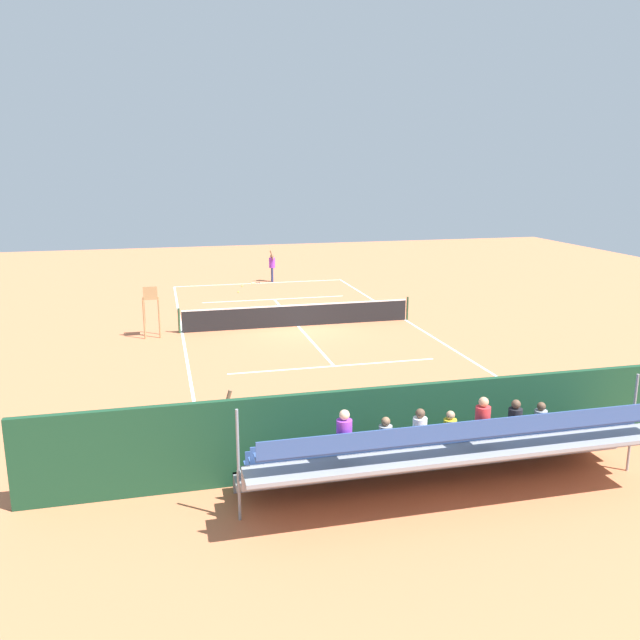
{
  "coord_description": "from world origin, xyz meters",
  "views": [
    {
      "loc": [
        5.8,
        27.39,
        6.93
      ],
      "look_at": [
        0.0,
        4.0,
        1.2
      ],
      "focal_mm": 36.86,
      "sensor_mm": 36.0,
      "label": 1
    }
  ],
  "objects_px": {
    "bleacher_stand": "(447,450)",
    "umpire_chair": "(151,306)",
    "courtside_bench": "(520,419)",
    "tennis_ball_far": "(238,292)",
    "tennis_ball_near": "(242,286)",
    "line_judge": "(229,431)",
    "tennis_net": "(298,315)",
    "tennis_player": "(272,265)",
    "tennis_racket": "(254,283)",
    "equipment_bag": "(452,442)"
  },
  "relations": [
    {
      "from": "bleacher_stand",
      "to": "equipment_bag",
      "type": "height_order",
      "value": "bleacher_stand"
    },
    {
      "from": "equipment_bag",
      "to": "tennis_racket",
      "type": "height_order",
      "value": "equipment_bag"
    },
    {
      "from": "tennis_ball_near",
      "to": "line_judge",
      "type": "xyz_separation_m",
      "value": [
        3.28,
        23.45,
        0.98
      ]
    },
    {
      "from": "tennis_net",
      "to": "tennis_ball_far",
      "type": "bearing_deg",
      "value": -79.12
    },
    {
      "from": "courtside_bench",
      "to": "tennis_player",
      "type": "height_order",
      "value": "tennis_player"
    },
    {
      "from": "tennis_racket",
      "to": "tennis_ball_near",
      "type": "height_order",
      "value": "tennis_ball_near"
    },
    {
      "from": "courtside_bench",
      "to": "line_judge",
      "type": "bearing_deg",
      "value": 0.65
    },
    {
      "from": "bleacher_stand",
      "to": "line_judge",
      "type": "height_order",
      "value": "bleacher_stand"
    },
    {
      "from": "tennis_player",
      "to": "tennis_racket",
      "type": "height_order",
      "value": "tennis_player"
    },
    {
      "from": "bleacher_stand",
      "to": "courtside_bench",
      "type": "relative_size",
      "value": 5.03
    },
    {
      "from": "tennis_ball_near",
      "to": "tennis_player",
      "type": "bearing_deg",
      "value": -147.47
    },
    {
      "from": "line_judge",
      "to": "courtside_bench",
      "type": "bearing_deg",
      "value": -179.35
    },
    {
      "from": "bleacher_stand",
      "to": "umpire_chair",
      "type": "height_order",
      "value": "bleacher_stand"
    },
    {
      "from": "equipment_bag",
      "to": "tennis_net",
      "type": "bearing_deg",
      "value": -85.44
    },
    {
      "from": "tennis_ball_far",
      "to": "line_judge",
      "type": "relative_size",
      "value": 0.03
    },
    {
      "from": "tennis_racket",
      "to": "courtside_bench",
      "type": "bearing_deg",
      "value": 97.86
    },
    {
      "from": "courtside_bench",
      "to": "tennis_racket",
      "type": "bearing_deg",
      "value": -82.14
    },
    {
      "from": "courtside_bench",
      "to": "tennis_ball_far",
      "type": "distance_m",
      "value": 22.15
    },
    {
      "from": "tennis_racket",
      "to": "tennis_net",
      "type": "bearing_deg",
      "value": 91.84
    },
    {
      "from": "tennis_net",
      "to": "equipment_bag",
      "type": "height_order",
      "value": "tennis_net"
    },
    {
      "from": "umpire_chair",
      "to": "bleacher_stand",
      "type": "bearing_deg",
      "value": 112.48
    },
    {
      "from": "tennis_net",
      "to": "line_judge",
      "type": "xyz_separation_m",
      "value": [
        4.45,
        13.36,
        0.51
      ]
    },
    {
      "from": "bleacher_stand",
      "to": "tennis_ball_near",
      "type": "xyz_separation_m",
      "value": [
        1.18,
        -25.44,
        -0.9
      ]
    },
    {
      "from": "bleacher_stand",
      "to": "tennis_net",
      "type": "bearing_deg",
      "value": -89.99
    },
    {
      "from": "tennis_net",
      "to": "equipment_bag",
      "type": "bearing_deg",
      "value": 94.56
    },
    {
      "from": "tennis_racket",
      "to": "line_judge",
      "type": "height_order",
      "value": "line_judge"
    },
    {
      "from": "umpire_chair",
      "to": "tennis_ball_far",
      "type": "bearing_deg",
      "value": -117.71
    },
    {
      "from": "bleacher_stand",
      "to": "tennis_ball_near",
      "type": "height_order",
      "value": "bleacher_stand"
    },
    {
      "from": "tennis_player",
      "to": "tennis_ball_far",
      "type": "height_order",
      "value": "tennis_player"
    },
    {
      "from": "bleacher_stand",
      "to": "equipment_bag",
      "type": "bearing_deg",
      "value": -118.69
    },
    {
      "from": "bleacher_stand",
      "to": "umpire_chair",
      "type": "xyz_separation_m",
      "value": [
        6.2,
        -14.99,
        0.38
      ]
    },
    {
      "from": "courtside_bench",
      "to": "line_judge",
      "type": "relative_size",
      "value": 0.93
    },
    {
      "from": "tennis_net",
      "to": "tennis_player",
      "type": "bearing_deg",
      "value": -94.17
    },
    {
      "from": "tennis_ball_near",
      "to": "tennis_ball_far",
      "type": "relative_size",
      "value": 1.0
    },
    {
      "from": "tennis_player",
      "to": "bleacher_stand",
      "type": "bearing_deg",
      "value": 88.23
    },
    {
      "from": "bleacher_stand",
      "to": "umpire_chair",
      "type": "bearing_deg",
      "value": -67.52
    },
    {
      "from": "line_judge",
      "to": "tennis_ball_far",
      "type": "bearing_deg",
      "value": -97.45
    },
    {
      "from": "bleacher_stand",
      "to": "tennis_player",
      "type": "xyz_separation_m",
      "value": [
        -0.83,
        -26.71,
        0.08
      ]
    },
    {
      "from": "umpire_chair",
      "to": "tennis_net",
      "type": "bearing_deg",
      "value": -176.75
    },
    {
      "from": "bleacher_stand",
      "to": "tennis_racket",
      "type": "height_order",
      "value": "bleacher_stand"
    },
    {
      "from": "umpire_chair",
      "to": "equipment_bag",
      "type": "relative_size",
      "value": 2.38
    },
    {
      "from": "umpire_chair",
      "to": "tennis_racket",
      "type": "relative_size",
      "value": 3.76
    },
    {
      "from": "tennis_player",
      "to": "tennis_racket",
      "type": "distance_m",
      "value": 1.58
    },
    {
      "from": "umpire_chair",
      "to": "tennis_player",
      "type": "distance_m",
      "value": 13.67
    },
    {
      "from": "equipment_bag",
      "to": "tennis_player",
      "type": "relative_size",
      "value": 0.47
    },
    {
      "from": "umpire_chair",
      "to": "courtside_bench",
      "type": "distance_m",
      "value": 15.88
    },
    {
      "from": "bleacher_stand",
      "to": "tennis_ball_far",
      "type": "height_order",
      "value": "bleacher_stand"
    },
    {
      "from": "tennis_net",
      "to": "tennis_ball_near",
      "type": "height_order",
      "value": "tennis_net"
    },
    {
      "from": "tennis_net",
      "to": "tennis_player",
      "type": "relative_size",
      "value": 5.35
    },
    {
      "from": "umpire_chair",
      "to": "tennis_ball_far",
      "type": "height_order",
      "value": "umpire_chair"
    }
  ]
}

